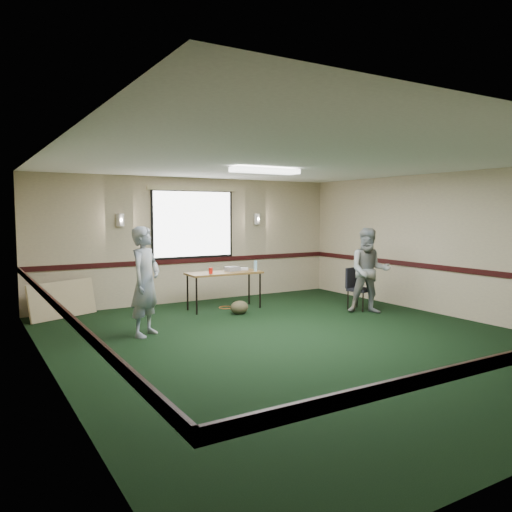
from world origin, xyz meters
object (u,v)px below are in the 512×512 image
conference_chair (357,285)px  person_left (145,281)px  person_right (369,271)px  projector (232,269)px  folding_table (224,275)px

conference_chair → person_left: 4.37m
person_right → projector: bearing=173.4°
projector → conference_chair: (2.06, -1.45, -0.31)m
projector → person_right: (2.02, -1.85, 0.03)m
person_left → person_right: bearing=-47.0°
conference_chair → person_left: size_ratio=0.48×
conference_chair → person_left: (-4.35, 0.08, 0.38)m
folding_table → conference_chair: (2.28, -1.38, -0.21)m
folding_table → conference_chair: bearing=-28.9°
folding_table → conference_chair: 2.68m
folding_table → person_left: bearing=-145.4°
folding_table → person_left: person_left is taller
conference_chair → person_right: 0.52m
person_left → person_right: 4.33m
folding_table → projector: size_ratio=5.70×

